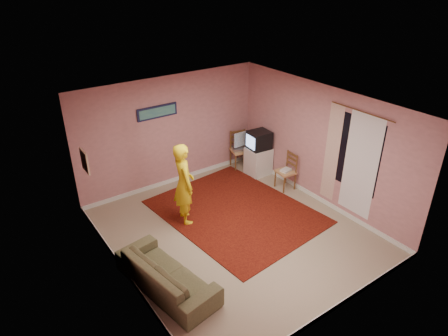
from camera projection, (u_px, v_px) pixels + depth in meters
ground at (235, 232)px, 7.91m from camera, size 5.00×5.00×0.00m
wall_back at (170, 132)px, 9.12m from camera, size 4.50×0.02×2.60m
wall_front at (344, 244)px, 5.49m from camera, size 4.50×0.02×2.60m
wall_left at (119, 214)px, 6.16m from camera, size 0.02×5.00×2.60m
wall_right at (320, 145)px, 8.46m from camera, size 0.02×5.00×2.60m
ceiling at (236, 106)px, 6.71m from camera, size 4.50×5.00×0.02m
baseboard_back at (174, 180)px, 9.69m from camera, size 4.50×0.02×0.10m
baseboard_front at (332, 309)px, 6.07m from camera, size 4.50×0.02×0.10m
baseboard_left at (128, 275)px, 6.74m from camera, size 0.02×5.00×0.10m
baseboard_right at (314, 196)px, 9.03m from camera, size 0.02×5.00×0.10m
window at (356, 154)px, 7.73m from camera, size 0.01×1.10×1.50m
curtain_sheer at (360, 166)px, 7.71m from camera, size 0.01×0.75×2.10m
curtain_floral at (332, 154)px, 8.21m from camera, size 0.01×0.35×2.10m
curtain_rod at (362, 111)px, 7.31m from camera, size 0.02×1.40×0.02m
picture_back at (157, 112)px, 8.69m from camera, size 0.95×0.04×0.28m
picture_left at (85, 161)px, 7.22m from camera, size 0.04×0.38×0.42m
area_rug at (236, 211)px, 8.53m from camera, size 2.97×3.57×0.02m
tv_cabinet at (258, 161)px, 9.94m from camera, size 0.55×0.50×0.70m
crt_tv at (259, 140)px, 9.68m from camera, size 0.55×0.49×0.44m
chair_a at (240, 146)px, 10.15m from camera, size 0.53×0.51×0.52m
dvd_player at (240, 148)px, 10.18m from camera, size 0.46×0.39×0.07m
blue_throw at (240, 139)px, 10.06m from camera, size 0.35×0.04×0.37m
chair_b at (286, 168)px, 9.20m from camera, size 0.41×0.43×0.48m
game_console at (286, 170)px, 9.23m from camera, size 0.26×0.21×0.05m
sofa at (167, 274)px, 6.44m from camera, size 1.06×2.01×0.56m
person at (184, 184)px, 7.88m from camera, size 0.53×0.70×1.72m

